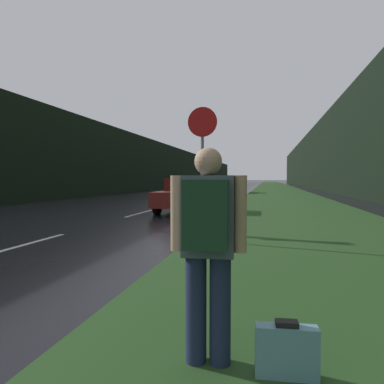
# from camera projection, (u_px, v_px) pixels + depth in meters

# --- Properties ---
(grass_verge) EXTENTS (6.00, 240.00, 0.02)m
(grass_verge) POSITION_uv_depth(u_px,v_px,m) (279.00, 192.00, 37.07)
(grass_verge) COLOR #26471E
(grass_verge) RESTS_ON ground_plane
(lane_stripe_b) EXTENTS (0.12, 3.00, 0.01)m
(lane_stripe_b) POSITION_uv_depth(u_px,v_px,m) (22.00, 245.00, 7.42)
(lane_stripe_b) COLOR silver
(lane_stripe_b) RESTS_ON ground_plane
(lane_stripe_c) EXTENTS (0.12, 3.00, 0.01)m
(lane_stripe_c) POSITION_uv_depth(u_px,v_px,m) (140.00, 213.00, 14.25)
(lane_stripe_c) COLOR silver
(lane_stripe_c) RESTS_ON ground_plane
(lane_stripe_d) EXTENTS (0.12, 3.00, 0.01)m
(lane_stripe_d) POSITION_uv_depth(u_px,v_px,m) (181.00, 202.00, 21.08)
(lane_stripe_d) COLOR silver
(lane_stripe_d) RESTS_ON ground_plane
(treeline_far_side) EXTENTS (2.00, 140.00, 6.15)m
(treeline_far_side) POSITION_uv_depth(u_px,v_px,m) (166.00, 167.00, 50.12)
(treeline_far_side) COLOR black
(treeline_far_side) RESTS_ON ground_plane
(treeline_near_side) EXTENTS (2.00, 140.00, 8.73)m
(treeline_near_side) POSITION_uv_depth(u_px,v_px,m) (323.00, 156.00, 45.36)
(treeline_near_side) COLOR black
(treeline_near_side) RESTS_ON ground_plane
(stop_sign) EXTENTS (0.68, 0.07, 3.08)m
(stop_sign) POSITION_uv_depth(u_px,v_px,m) (202.00, 160.00, 7.80)
(stop_sign) COLOR slate
(stop_sign) RESTS_ON ground_plane
(hitchhiker_with_backpack) EXTENTS (0.59, 0.43, 1.69)m
(hitchhiker_with_backpack) POSITION_uv_depth(u_px,v_px,m) (208.00, 242.00, 2.60)
(hitchhiker_with_backpack) COLOR #1E2847
(hitchhiker_with_backpack) RESTS_ON ground_plane
(suitcase) EXTENTS (0.45, 0.16, 0.43)m
(suitcase) POSITION_uv_depth(u_px,v_px,m) (286.00, 352.00, 2.47)
(suitcase) COLOR #6093A8
(suitcase) RESTS_ON ground_plane
(car_passing_near) EXTENTS (1.86, 4.72, 1.47)m
(car_passing_near) POSITION_uv_depth(u_px,v_px,m) (186.00, 195.00, 15.00)
(car_passing_near) COLOR maroon
(car_passing_near) RESTS_ON ground_plane
(car_passing_far) EXTENTS (1.91, 4.68, 1.55)m
(car_passing_far) POSITION_uv_depth(u_px,v_px,m) (232.00, 185.00, 34.44)
(car_passing_far) COLOR #4C514C
(car_passing_far) RESTS_ON ground_plane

